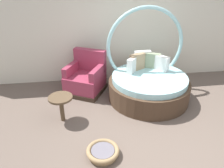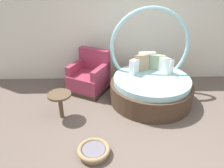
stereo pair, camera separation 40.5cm
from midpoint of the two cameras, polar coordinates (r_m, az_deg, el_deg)
ground_plane at (r=3.80m, az=11.86°, el=-15.19°), size 8.00×8.00×0.02m
back_wall at (r=5.43m, az=7.46°, el=14.59°), size 8.00×0.12×2.65m
round_daybed at (r=4.78m, az=12.49°, el=0.17°), size 1.74×1.74×1.92m
red_armchair at (r=5.07m, az=-3.62°, el=1.80°), size 1.08×1.08×0.94m
pet_basket at (r=3.50m, az=-1.36°, el=-17.23°), size 0.51×0.51×0.13m
side_table at (r=4.12m, az=-10.83°, el=-3.76°), size 0.44×0.44×0.52m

